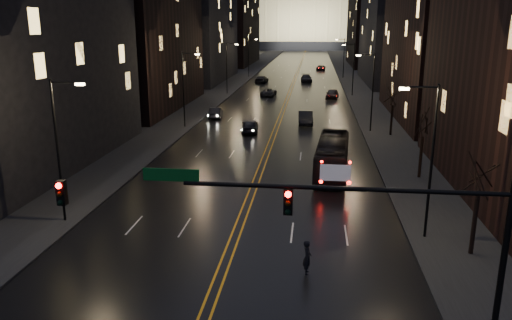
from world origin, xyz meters
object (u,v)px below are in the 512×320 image
(bus, at_px, (332,156))
(pedestrian_a, at_px, (307,257))
(oncoming_car_b, at_px, (216,113))
(oncoming_car_a, at_px, (250,126))
(receding_car_a, at_px, (306,118))
(traffic_signal, at_px, (352,217))

(bus, bearing_deg, pedestrian_a, -91.46)
(oncoming_car_b, distance_m, pedestrian_a, 43.64)
(oncoming_car_a, xyz_separation_m, receding_car_a, (6.30, 5.57, 0.03))
(oncoming_car_b, bearing_deg, pedestrian_a, 102.15)
(traffic_signal, xyz_separation_m, receding_car_a, (-2.47, 43.81, -4.29))
(traffic_signal, bearing_deg, bus, 89.63)
(oncoming_car_a, height_order, pedestrian_a, pedestrian_a)
(receding_car_a, bearing_deg, oncoming_car_b, 163.54)
(oncoming_car_a, distance_m, oncoming_car_b, 10.20)
(oncoming_car_a, bearing_deg, pedestrian_a, 97.14)
(bus, distance_m, oncoming_car_a, 17.79)
(traffic_signal, distance_m, oncoming_car_b, 49.11)
(traffic_signal, distance_m, bus, 23.14)
(oncoming_car_a, xyz_separation_m, oncoming_car_b, (-5.64, 8.50, -0.07))
(traffic_signal, relative_size, oncoming_car_b, 3.97)
(traffic_signal, relative_size, pedestrian_a, 9.73)
(oncoming_car_a, relative_size, pedestrian_a, 2.59)
(oncoming_car_a, distance_m, receding_car_a, 8.41)
(bus, height_order, receding_car_a, bus)
(receding_car_a, relative_size, pedestrian_a, 2.78)
(bus, bearing_deg, oncoming_car_b, 125.63)
(oncoming_car_a, bearing_deg, bus, 115.13)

